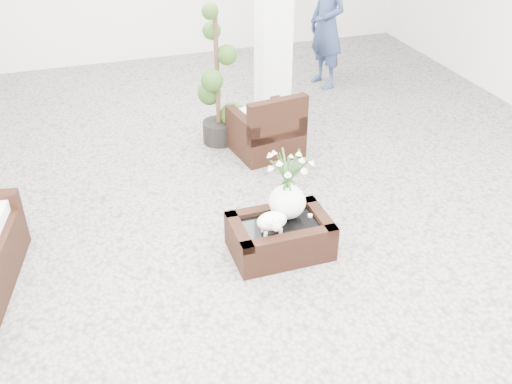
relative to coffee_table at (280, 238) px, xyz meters
name	(u,v)px	position (x,y,z in m)	size (l,w,h in m)	color
ground	(253,241)	(-0.19, 0.22, -0.16)	(11.00, 11.00, 0.00)	gray
coffee_table	(280,238)	(0.00, 0.00, 0.00)	(0.90, 0.60, 0.31)	black
sheep_figurine	(272,223)	(-0.12, -0.10, 0.26)	(0.28, 0.23, 0.21)	white
planter_narcissus	(288,179)	(0.10, 0.10, 0.56)	(0.44, 0.44, 0.80)	white
tealight	(310,215)	(0.30, 0.02, 0.17)	(0.04, 0.04, 0.03)	white
armchair	(266,122)	(0.52, 1.92, 0.24)	(0.74, 0.71, 0.79)	black
topiary	(217,77)	(0.06, 2.34, 0.69)	(0.45, 0.45, 1.70)	#244014
shopper	(327,25)	(2.08, 3.68, 0.76)	(0.67, 0.44, 1.84)	navy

